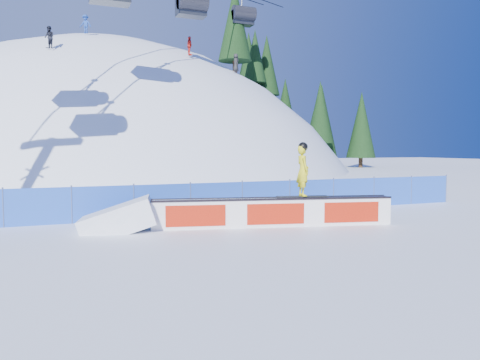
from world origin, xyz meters
name	(u,v)px	position (x,y,z in m)	size (l,w,h in m)	color
ground	(270,237)	(0.00, 0.00, 0.00)	(160.00, 160.00, 0.00)	white
snow_hill	(109,328)	(0.00, 42.00, -18.00)	(64.00, 64.00, 64.00)	white
treeline	(299,87)	(22.88, 39.57, 9.92)	(20.49, 12.46, 18.94)	#322014
safety_fence	(217,199)	(0.00, 4.50, 0.60)	(22.05, 0.05, 1.30)	blue
rail_box	(274,212)	(0.87, 1.54, 0.45)	(7.53, 2.20, 0.91)	white
snow_ramp	(119,231)	(-3.77, 2.59, 0.00)	(2.12, 1.41, 0.80)	white
snowboarder	(303,170)	(1.77, 1.33, 1.76)	(1.68, 0.66, 1.73)	black
distant_skiers	(133,40)	(1.35, 30.42, 11.82)	(17.17, 6.78, 4.69)	black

